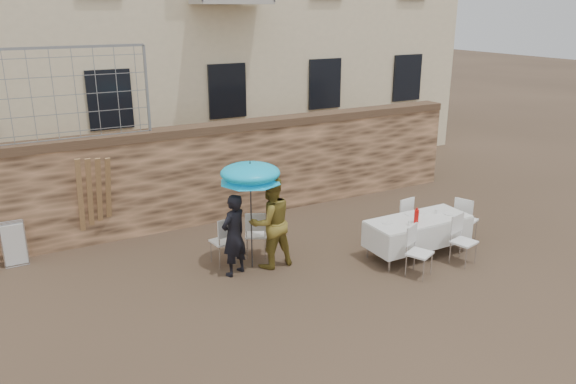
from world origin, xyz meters
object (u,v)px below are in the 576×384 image
man_suit (234,235)px  banquet_table (419,220)px  soda_bottle (416,216)px  couple_chair_left (223,240)px  table_chair_back (400,218)px  table_chair_side (466,219)px  couple_chair_right (256,233)px  chair_stack_right (14,242)px  woman_dress (271,222)px  umbrella (250,176)px  table_chair_front_right (464,241)px  table_chair_front_left (420,252)px

man_suit → banquet_table: size_ratio=0.74×
banquet_table → soda_bottle: (-0.20, -0.15, 0.17)m
man_suit → couple_chair_left: size_ratio=1.62×
table_chair_back → table_chair_side: bearing=142.4°
couple_chair_right → chair_stack_right: 4.63m
woman_dress → table_chair_side: bearing=166.4°
umbrella → chair_stack_right: bearing=149.6°
umbrella → table_chair_back: bearing=-4.1°
table_chair_back → table_chair_side: 1.39m
table_chair_back → table_chair_side: size_ratio=1.00×
soda_bottle → table_chair_front_right: soda_bottle is taller
banquet_table → table_chair_side: size_ratio=2.19×
table_chair_front_left → table_chair_back: 1.74m
table_chair_front_right → table_chair_back: size_ratio=1.00×
table_chair_back → chair_stack_right: size_ratio=1.04×
banquet_table → table_chair_front_right: bearing=-56.3°
table_chair_front_right → table_chair_side: bearing=29.2°
couple_chair_right → table_chair_front_left: 3.17m
umbrella → table_chair_front_right: (3.64, -1.79, -1.33)m
table_chair_front_right → chair_stack_right: bearing=137.5°
woman_dress → soda_bottle: size_ratio=6.85×
woman_dress → table_chair_front_left: (2.19, -1.69, -0.41)m
soda_bottle → table_chair_side: bearing=8.9°
chair_stack_right → banquet_table: bearing=-25.3°
umbrella → chair_stack_right: 4.76m
man_suit → table_chair_side: 5.02m
woman_dress → soda_bottle: bearing=154.9°
man_suit → chair_stack_right: bearing=-57.6°
man_suit → couple_chair_left: bearing=-113.3°
table_chair_front_left → table_chair_back: size_ratio=1.00×
man_suit → umbrella: size_ratio=0.81×
man_suit → umbrella: 1.11m
umbrella → table_chair_front_right: size_ratio=2.01×
man_suit → woman_dress: (0.75, 0.00, 0.11)m
umbrella → table_chair_front_left: (2.54, -1.79, -1.33)m
couple_chair_left → table_chair_front_left: size_ratio=1.00×
man_suit → table_chair_back: man_suit is taller
umbrella → couple_chair_left: (-0.40, 0.45, -1.33)m
table_chair_back → chair_stack_right: table_chair_back is taller
table_chair_front_right → chair_stack_right: table_chair_front_right is taller
couple_chair_left → table_chair_front_right: size_ratio=1.00×
table_chair_front_right → couple_chair_right: bearing=132.0°
couple_chair_left → couple_chair_right: bearing=172.3°
couple_chair_right → table_chair_back: same height
couple_chair_right → banquet_table: (2.84, -1.49, 0.25)m
man_suit → chair_stack_right: (-3.54, 2.41, -0.32)m
couple_chair_left → chair_stack_right: (-3.54, 1.86, -0.02)m
couple_chair_right → soda_bottle: 3.14m
soda_bottle → table_chair_front_left: size_ratio=0.27×
table_chair_back → woman_dress: bearing=-10.0°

